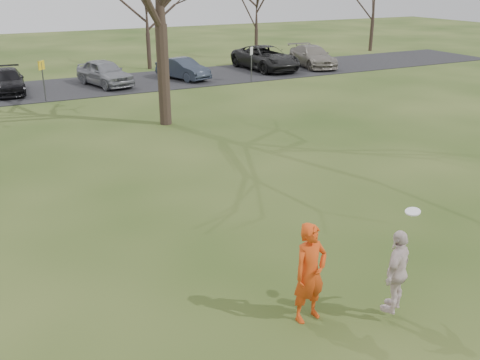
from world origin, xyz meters
The scene contains 12 objects.
ground centered at (0.00, 0.00, 0.00)m, with size 120.00×120.00×0.00m, color #1E380F.
parking_strip centered at (0.00, 25.00, 0.02)m, with size 62.00×6.50×0.04m, color black.
player_defender centered at (-0.39, 0.45, 0.97)m, with size 0.71×0.47×1.95m, color #D54111.
car_3 centered at (-3.53, 25.06, 0.67)m, with size 1.78×4.37×1.27m, color black.
car_4 centered at (1.74, 24.69, 0.79)m, with size 1.76×4.38×1.49m, color gray.
car_5 centered at (6.55, 24.54, 0.68)m, with size 1.35×3.88×1.28m, color #2C3442.
car_6 centered at (12.90, 25.32, 0.83)m, with size 2.62×5.69×1.58m, color black.
car_7 centered at (16.44, 24.89, 0.76)m, with size 2.02×4.97×1.44m, color gray.
catching_play centered at (1.03, -0.27, 1.01)m, with size 1.03×0.80×1.97m.
sign_yellow centered at (-2.00, 22.00, 1.45)m, with size 0.35×0.35×2.08m.
sign_white centered at (10.00, 22.00, 1.45)m, with size 0.35×0.35×2.08m.
small_tree_row centered at (4.38, 30.06, 3.89)m, with size 55.00×5.90×8.50m.
Camera 1 is at (-5.34, -6.41, 6.02)m, focal length 39.53 mm.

